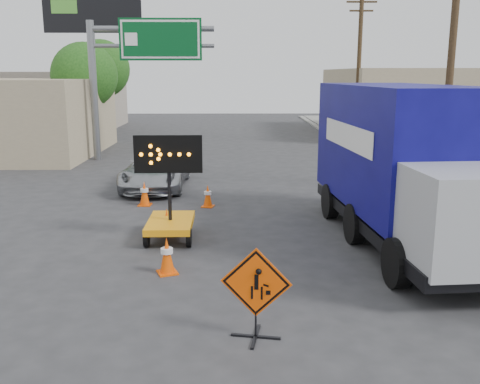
{
  "coord_description": "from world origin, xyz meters",
  "views": [
    {
      "loc": [
        0.44,
        -9.0,
        4.29
      ],
      "look_at": [
        0.58,
        2.43,
        1.74
      ],
      "focal_mm": 40.0,
      "sensor_mm": 36.0,
      "label": 1
    }
  ],
  "objects_px": {
    "pickup_truck": "(156,171)",
    "box_truck": "(404,174)",
    "arrow_board": "(170,216)",
    "construction_sign": "(256,291)"
  },
  "relations": [
    {
      "from": "pickup_truck",
      "to": "box_truck",
      "type": "relative_size",
      "value": 0.57
    },
    {
      "from": "arrow_board",
      "to": "pickup_truck",
      "type": "bearing_deg",
      "value": 100.9
    },
    {
      "from": "construction_sign",
      "to": "pickup_truck",
      "type": "xyz_separation_m",
      "value": [
        -3.33,
        11.92,
        -0.15
      ]
    },
    {
      "from": "pickup_truck",
      "to": "box_truck",
      "type": "xyz_separation_m",
      "value": [
        7.27,
        -6.84,
        1.14
      ]
    },
    {
      "from": "construction_sign",
      "to": "box_truck",
      "type": "relative_size",
      "value": 0.18
    },
    {
      "from": "pickup_truck",
      "to": "box_truck",
      "type": "height_order",
      "value": "box_truck"
    },
    {
      "from": "arrow_board",
      "to": "pickup_truck",
      "type": "relative_size",
      "value": 0.57
    },
    {
      "from": "construction_sign",
      "to": "pickup_truck",
      "type": "relative_size",
      "value": 0.32
    },
    {
      "from": "pickup_truck",
      "to": "arrow_board",
      "type": "bearing_deg",
      "value": -78.24
    },
    {
      "from": "construction_sign",
      "to": "box_truck",
      "type": "bearing_deg",
      "value": 62.64
    }
  ]
}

